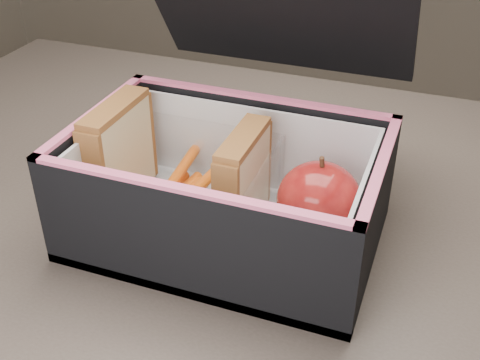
% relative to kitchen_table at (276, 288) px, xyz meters
% --- Properties ---
extents(kitchen_table, '(1.20, 0.80, 0.75)m').
position_rel_kitchen_table_xyz_m(kitchen_table, '(0.00, 0.00, 0.00)').
color(kitchen_table, brown).
rests_on(kitchen_table, ground).
extents(lunch_bag, '(0.30, 0.31, 0.27)m').
position_rel_kitchen_table_xyz_m(lunch_bag, '(-0.04, -0.03, 0.16)').
color(lunch_bag, black).
rests_on(lunch_bag, kitchen_table).
extents(plastic_tub, '(0.18, 0.13, 0.08)m').
position_rel_kitchen_table_xyz_m(plastic_tub, '(-0.10, -0.03, 0.14)').
color(plastic_tub, white).
rests_on(plastic_tub, lunch_bag).
extents(sandwich_left, '(0.03, 0.10, 0.11)m').
position_rel_kitchen_table_xyz_m(sandwich_left, '(-0.17, -0.03, 0.16)').
color(sandwich_left, '#CFB780').
rests_on(sandwich_left, plastic_tub).
extents(sandwich_right, '(0.03, 0.09, 0.10)m').
position_rel_kitchen_table_xyz_m(sandwich_right, '(-0.03, -0.03, 0.16)').
color(sandwich_right, '#CFB780').
rests_on(sandwich_right, plastic_tub).
extents(carrot_sticks, '(0.06, 0.16, 0.03)m').
position_rel_kitchen_table_xyz_m(carrot_sticks, '(-0.10, -0.03, 0.12)').
color(carrot_sticks, '#E25D03').
rests_on(carrot_sticks, plastic_tub).
extents(paper_napkin, '(0.10, 0.10, 0.01)m').
position_rel_kitchen_table_xyz_m(paper_napkin, '(0.04, -0.02, 0.11)').
color(paper_napkin, white).
rests_on(paper_napkin, lunch_bag).
extents(red_apple, '(0.10, 0.10, 0.09)m').
position_rel_kitchen_table_xyz_m(red_apple, '(0.05, -0.02, 0.15)').
color(red_apple, maroon).
rests_on(red_apple, paper_napkin).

